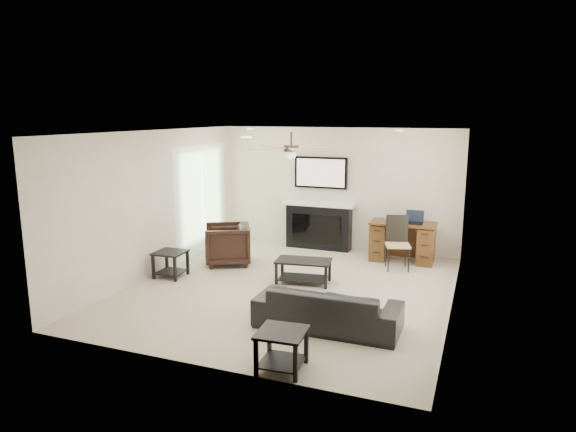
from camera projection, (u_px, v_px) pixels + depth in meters
name	position (u px, v px, depth m)	size (l,w,h in m)	color
room_shell	(302.00, 185.00, 7.94)	(5.50, 5.54, 2.52)	beige
sofa	(328.00, 308.00, 6.71)	(1.90, 0.74, 0.55)	black
armchair	(227.00, 244.00, 9.58)	(0.80, 0.83, 0.75)	black
coffee_table	(303.00, 272.00, 8.51)	(0.90, 0.50, 0.40)	black
end_table_near	(282.00, 350.00, 5.63)	(0.52, 0.52, 0.45)	black
end_table_left	(171.00, 264.00, 8.84)	(0.50, 0.50, 0.45)	black
fireplace_unit	(319.00, 203.00, 10.56)	(1.52, 0.34, 1.91)	black
desk	(402.00, 242.00, 9.73)	(1.22, 0.56, 0.76)	#39210E
desk_chair	(398.00, 243.00, 9.21)	(0.42, 0.44, 0.97)	black
laptop	(414.00, 217.00, 9.55)	(0.33, 0.24, 0.23)	black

